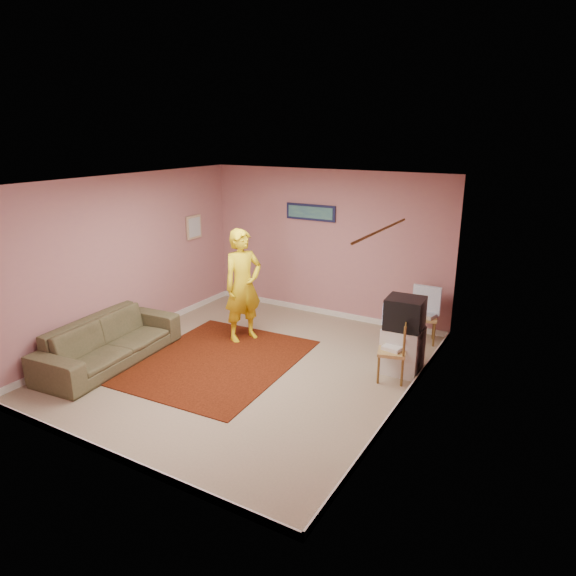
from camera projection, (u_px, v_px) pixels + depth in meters
The scene contains 26 objects.
ground at pixel (248, 366), 7.32m from camera, with size 5.00×5.00×0.00m, color gray.
wall_back at pixel (326, 245), 9.01m from camera, with size 4.50×0.02×2.60m, color #AD7271.
wall_front at pixel (96, 342), 4.87m from camera, with size 4.50×0.02×2.60m, color #AD7271.
wall_left at pixel (127, 259), 8.01m from camera, with size 0.02×5.00×2.60m, color #AD7271.
wall_right at pixel (408, 306), 5.87m from camera, with size 0.02×5.00×2.60m, color #AD7271.
ceiling at pixel (243, 181), 6.56m from camera, with size 4.50×5.00×0.02m, color silver.
baseboard_back at pixel (324, 312), 9.37m from camera, with size 4.50×0.02×0.10m, color silver.
baseboard_front at pixel (110, 454), 5.25m from camera, with size 4.50×0.02×0.10m, color silver.
baseboard_left at pixel (134, 333), 8.38m from camera, with size 0.02×5.00×0.10m, color silver.
baseboard_right at pixel (400, 403), 6.24m from camera, with size 0.02×5.00×0.10m, color silver.
window at pixel (381, 317), 5.08m from camera, with size 0.01×1.10×1.50m, color black.
curtain_sheer at pixel (373, 341), 5.02m from camera, with size 0.01×0.75×2.10m, color white.
curtain_floral at pixel (395, 319), 5.61m from camera, with size 0.01×0.35×2.10m, color beige.
curtain_rod at pixel (381, 230), 4.84m from camera, with size 0.02×0.02×1.40m, color brown.
picture_back at pixel (311, 212), 8.96m from camera, with size 0.95×0.04×0.28m.
picture_left at pixel (194, 227), 9.25m from camera, with size 0.04×0.38×0.42m.
area_rug at pixel (217, 361), 7.47m from camera, with size 2.12×2.65×0.01m, color black.
tv_cabinet at pixel (402, 350), 7.07m from camera, with size 0.51×0.46×0.65m, color silver.
crt_tv at pixel (405, 313), 6.91m from camera, with size 0.53×0.48×0.43m.
chair_a at pixel (425, 311), 8.02m from camera, with size 0.47×0.46×0.46m.
dvd_player at pixel (424, 314), 8.04m from camera, with size 0.35×0.25×0.06m, color #ABABB0.
blue_throw at pixel (427, 300), 8.03m from camera, with size 0.44×0.05×0.46m, color #84AED9.
chair_b at pixel (392, 344), 6.79m from camera, with size 0.45×0.46×0.46m.
game_console at pixel (392, 348), 6.81m from camera, with size 0.24×0.17×0.05m, color silver.
sofa at pixel (109, 341), 7.37m from camera, with size 2.21×0.86×0.64m, color brown.
person at pixel (243, 286), 8.02m from camera, with size 0.65×0.43×1.79m, color yellow.
Camera 1 is at (3.83, -5.49, 3.23)m, focal length 32.00 mm.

